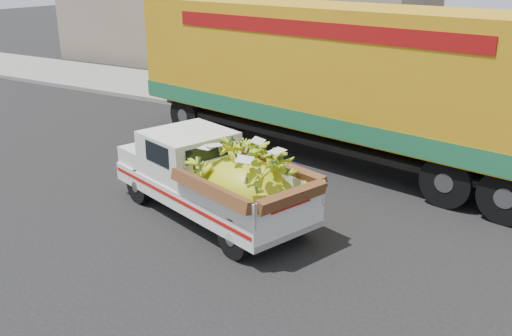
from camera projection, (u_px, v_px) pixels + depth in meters
The scene contains 6 objects.
ground at pixel (141, 211), 11.53m from camera, with size 100.00×100.00×0.00m, color black.
curb at pixel (309, 123), 17.57m from camera, with size 60.00×0.25×0.15m, color gray.
sidewalk at pixel (337, 109), 19.26m from camera, with size 60.00×4.00×0.14m, color gray.
building_left at pixel (235, 13), 27.10m from camera, with size 18.00×6.00×5.00m, color gray.
pickup_truck at pixel (221, 181), 10.78m from camera, with size 4.80×2.94×1.58m.
semi_trailer at pixel (337, 76), 13.96m from camera, with size 12.08×4.66×3.80m.
Camera 1 is at (7.50, -7.78, 4.73)m, focal length 40.00 mm.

